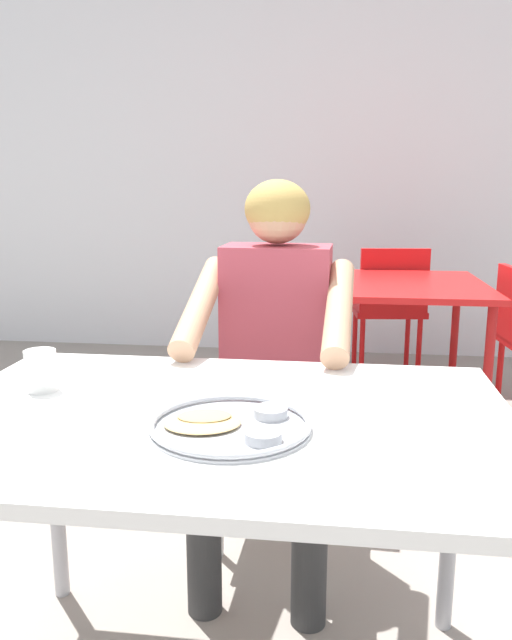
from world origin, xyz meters
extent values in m
cube|color=white|center=(0.00, 3.43, 1.70)|extent=(12.00, 0.12, 3.40)
cube|color=white|center=(-0.03, 0.04, 0.72)|extent=(1.24, 0.84, 0.03)
cylinder|color=#B2B2B7|center=(-0.59, 0.40, 0.35)|extent=(0.04, 0.04, 0.71)
cylinder|color=#B2B2B7|center=(0.53, 0.40, 0.35)|extent=(0.04, 0.04, 0.71)
cylinder|color=#B7BABF|center=(0.01, -0.04, 0.74)|extent=(0.32, 0.32, 0.01)
torus|color=#B7BABF|center=(0.01, -0.04, 0.75)|extent=(0.32, 0.32, 0.01)
cylinder|color=#B2B5BA|center=(0.08, -0.11, 0.76)|extent=(0.07, 0.07, 0.02)
cylinder|color=maroon|center=(0.08, -0.11, 0.76)|extent=(0.06, 0.06, 0.01)
cylinder|color=#B2B5BA|center=(0.08, 0.02, 0.76)|extent=(0.07, 0.07, 0.02)
cylinder|color=#C65119|center=(0.08, 0.02, 0.76)|extent=(0.06, 0.06, 0.01)
ellipsoid|color=tan|center=(-0.04, -0.04, 0.75)|extent=(0.17, 0.15, 0.01)
ellipsoid|color=tan|center=(-0.04, -0.03, 0.76)|extent=(0.12, 0.09, 0.01)
cylinder|color=white|center=(-0.47, 0.14, 0.79)|extent=(0.07, 0.07, 0.10)
cylinder|color=#593319|center=(-0.47, 0.14, 0.82)|extent=(0.06, 0.06, 0.02)
cube|color=silver|center=(0.02, 0.83, 0.42)|extent=(0.44, 0.44, 0.04)
cube|color=silver|center=(0.03, 1.02, 0.65)|extent=(0.40, 0.05, 0.41)
cylinder|color=silver|center=(0.19, 0.65, 0.20)|extent=(0.03, 0.03, 0.41)
cylinder|color=silver|center=(-0.15, 0.66, 0.20)|extent=(0.03, 0.03, 0.41)
cylinder|color=silver|center=(0.20, 0.99, 0.20)|extent=(0.03, 0.03, 0.41)
cylinder|color=silver|center=(-0.14, 1.00, 0.20)|extent=(0.03, 0.03, 0.41)
cylinder|color=#373737|center=(0.16, 0.37, 0.22)|extent=(0.10, 0.10, 0.44)
cylinder|color=#373737|center=(0.17, 0.57, 0.48)|extent=(0.14, 0.40, 0.12)
cylinder|color=#373737|center=(-0.14, 0.38, 0.22)|extent=(0.10, 0.10, 0.44)
cylinder|color=#373737|center=(-0.13, 0.58, 0.48)|extent=(0.14, 0.40, 0.12)
cube|color=#B23F4C|center=(0.02, 0.78, 0.75)|extent=(0.35, 0.21, 0.55)
cylinder|color=tan|center=(0.22, 0.59, 0.86)|extent=(0.09, 0.46, 0.25)
cylinder|color=tan|center=(-0.19, 0.60, 0.86)|extent=(0.09, 0.46, 0.25)
sphere|color=tan|center=(0.02, 0.78, 1.13)|extent=(0.19, 0.19, 0.19)
ellipsoid|color=tan|center=(0.02, 0.78, 1.14)|extent=(0.21, 0.20, 0.18)
cube|color=red|center=(0.53, 2.05, 0.71)|extent=(0.87, 0.95, 0.03)
cylinder|color=#A31414|center=(0.16, 1.64, 0.35)|extent=(0.04, 0.04, 0.70)
cylinder|color=#A31414|center=(0.90, 1.64, 0.35)|extent=(0.04, 0.04, 0.70)
cylinder|color=#A31414|center=(0.16, 2.47, 0.35)|extent=(0.04, 0.04, 0.70)
cylinder|color=#A31414|center=(0.90, 2.47, 0.35)|extent=(0.04, 0.04, 0.70)
cube|color=red|center=(-0.19, 2.02, 0.44)|extent=(0.49, 0.46, 0.04)
cube|color=red|center=(0.01, 2.06, 0.64)|extent=(0.10, 0.37, 0.36)
cylinder|color=red|center=(-0.33, 1.84, 0.21)|extent=(0.03, 0.03, 0.42)
cylinder|color=red|center=(-0.38, 2.14, 0.21)|extent=(0.03, 0.03, 0.42)
cylinder|color=red|center=(0.01, 1.90, 0.21)|extent=(0.03, 0.03, 0.42)
cylinder|color=red|center=(-0.04, 2.20, 0.21)|extent=(0.03, 0.03, 0.42)
cube|color=red|center=(1.09, 2.02, 0.63)|extent=(0.07, 0.38, 0.36)
cylinder|color=red|center=(1.10, 2.18, 0.21)|extent=(0.03, 0.03, 0.41)
cube|color=red|center=(0.54, 2.76, 0.44)|extent=(0.47, 0.45, 0.04)
cube|color=red|center=(0.56, 2.57, 0.66)|extent=(0.41, 0.08, 0.39)
cylinder|color=red|center=(0.34, 2.90, 0.21)|extent=(0.03, 0.03, 0.43)
cylinder|color=red|center=(0.69, 2.94, 0.21)|extent=(0.03, 0.03, 0.43)
cylinder|color=red|center=(0.38, 2.58, 0.21)|extent=(0.03, 0.03, 0.43)
cylinder|color=red|center=(0.73, 2.62, 0.21)|extent=(0.03, 0.03, 0.43)
camera|label=1|loc=(0.21, -1.19, 1.21)|focal=35.03mm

